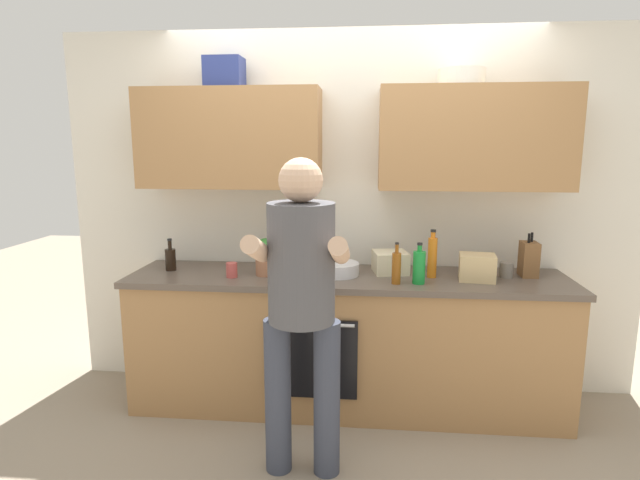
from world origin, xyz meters
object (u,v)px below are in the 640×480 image
Objects in this scene: cup_stoneware at (506,270)px; bottle_oil at (291,249)px; potted_herb at (266,256)px; mixing_bowl at (338,269)px; grocery_bag_rice at (390,262)px; person_standing at (301,294)px; bottle_soy at (171,259)px; bottle_juice at (432,256)px; bottle_vinegar at (292,266)px; cup_ceramic at (232,270)px; grocery_bag_bread at (477,267)px; knife_block at (529,259)px; bottle_soda at (419,267)px; bottle_syrup at (396,267)px.

bottle_oil is at bearing 176.40° from cup_stoneware.
bottle_oil reaches higher than cup_stoneware.
potted_herb is (-0.14, -0.17, -0.02)m from bottle_oil.
grocery_bag_rice is (0.34, 0.10, 0.03)m from mixing_bowl.
bottle_soy is (-0.99, 0.78, -0.01)m from person_standing.
cup_stoneware is at bearing 4.50° from bottle_juice.
person_standing is at bearing -65.48° from potted_herb.
bottle_oil is (-0.04, 0.24, 0.06)m from bottle_vinegar.
cup_ceramic is 0.68m from mixing_bowl.
bottle_juice is at bearing 45.74° from person_standing.
grocery_bag_bread is (1.55, 0.08, 0.03)m from cup_ceramic.
potted_herb reaches higher than grocery_bag_rice.
potted_herb is (-1.69, -0.13, 0.01)m from knife_block.
bottle_vinegar reaches higher than grocery_bag_bread.
person_standing reaches higher than bottle_soda.
bottle_soy is at bearing 178.18° from grocery_bag_bread.
bottle_oil is 1.55m from knife_block.
bottle_vinegar is 2.12× the size of cup_stoneware.
grocery_bag_bread is (0.27, -0.05, -0.05)m from bottle_juice.
person_standing reaches higher than knife_block.
bottle_juice is 1.09× the size of knife_block.
grocery_bag_rice is (-0.26, 0.10, -0.07)m from bottle_juice.
bottle_syrup is 0.52m from grocery_bag_bread.
bottle_juice is 0.61m from mixing_bowl.
bottle_juice is 1.11× the size of mixing_bowl.
grocery_bag_rice is at bearing 60.75° from person_standing.
bottle_juice reaches higher than potted_herb.
bottle_soy is 2.20m from cup_stoneware.
bottle_syrup is 0.76m from bottle_oil.
bottle_oil is (0.81, 0.11, 0.06)m from bottle_soy.
cup_ceramic is (-1.04, 0.06, -0.06)m from bottle_syrup.
cup_stoneware is (1.40, -0.09, -0.09)m from bottle_oil.
knife_block is (0.15, 0.05, 0.06)m from cup_stoneware.
bottle_juice is at bearing 37.41° from bottle_syrup.
mixing_bowl is (0.28, 0.11, -0.04)m from bottle_vinegar.
bottle_vinegar is 0.66m from bottle_syrup.
mixing_bowl is (-1.08, -0.04, -0.01)m from cup_stoneware.
potted_herb is at bearing 159.07° from bottle_vinegar.
mixing_bowl is 0.47m from potted_herb.
mixing_bowl is (-0.37, 0.18, -0.06)m from bottle_syrup.
cup_ceramic is 1.75m from cup_stoneware.
grocery_bag_bread is at bearing -8.09° from bottle_oil.
bottle_syrup reaches higher than cup_ceramic.
person_standing is 7.91× the size of bottle_vinegar.
bottle_oil reaches higher than bottle_soda.
cup_stoneware is 0.22m from grocery_bag_bread.
person_standing is at bearing -78.13° from bottle_oil.
person_standing is at bearing -148.12° from knife_block.
bottle_syrup is 0.41m from mixing_bowl.
person_standing reaches higher than bottle_syrup.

